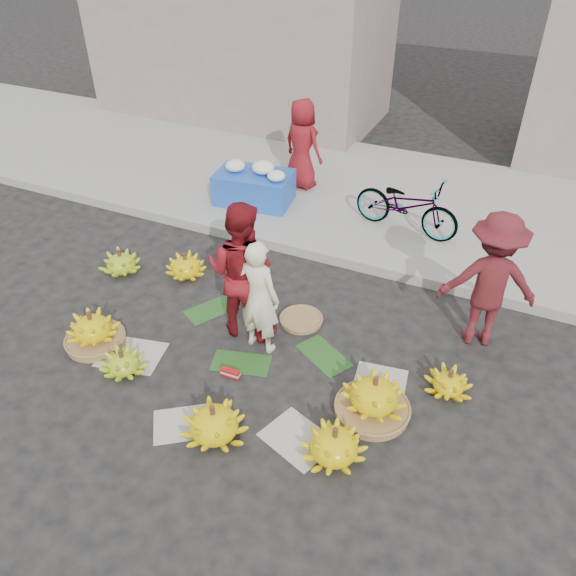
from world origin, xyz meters
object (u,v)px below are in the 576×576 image
at_px(banana_bunch_4, 374,397).
at_px(flower_table, 254,186).
at_px(bicycle, 407,205).
at_px(vendor_cream, 259,297).
at_px(banana_bunch_0, 93,331).

distance_m(banana_bunch_4, flower_table, 4.62).
relative_size(banana_bunch_4, bicycle, 0.47).
xyz_separation_m(banana_bunch_4, vendor_cream, (-1.49, 0.44, 0.48)).
bearing_deg(flower_table, bicycle, -4.81).
distance_m(banana_bunch_4, bicycle, 3.60).
distance_m(banana_bunch_0, vendor_cream, 1.99).
xyz_separation_m(banana_bunch_4, bicycle, (-0.64, 3.53, 0.32)).
height_order(banana_bunch_0, banana_bunch_4, banana_bunch_4).
xyz_separation_m(vendor_cream, flower_table, (-1.61, 2.98, -0.29)).
bearing_deg(banana_bunch_0, bicycle, 55.96).
bearing_deg(banana_bunch_0, vendor_cream, 23.66).
bearing_deg(flower_table, banana_bunch_4, -55.14).
height_order(vendor_cream, bicycle, vendor_cream).
bearing_deg(banana_bunch_4, bicycle, 100.30).
relative_size(vendor_cream, bicycle, 0.87).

